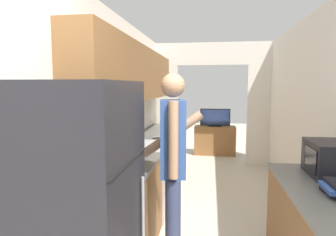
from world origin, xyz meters
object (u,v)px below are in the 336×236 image
Objects in this scene: microwave at (329,159)px; person at (173,168)px; range_oven at (145,178)px; knife at (157,138)px; refrigerator at (76,219)px; television at (215,118)px; tv_cabinet at (215,140)px.

person is at bearing -172.62° from microwave.
person reaches higher than microwave.
range_oven reaches higher than knife.
refrigerator reaches higher than television.
knife is (0.07, 0.51, 0.44)m from range_oven.
television is at bearing 80.57° from refrigerator.
tv_cabinet is 3.09m from knife.
tv_cabinet is 3.46× the size of knife.
tv_cabinet is 0.54m from television.
television is at bearing 114.46° from knife.
tv_cabinet is (-0.89, 4.49, -0.69)m from microwave.
person is 6.27× the size of knife.
range_oven reaches higher than tv_cabinet.
television reaches higher than knife.
microwave is 4.63m from tv_cabinet.
refrigerator is 0.96× the size of person.
range_oven is at bearing -105.27° from tv_cabinet.
range_oven is 0.59× the size of person.
person is at bearing -95.07° from television.
television is at bearing -13.97° from person.
microwave is at bearing -78.66° from television.
knife is (0.03, 2.55, 0.06)m from refrigerator.
range_oven is at bearing -105.46° from television.
microwave is at bearing -0.56° from knife.
person is 4.71m from tv_cabinet.
range_oven is at bearing 149.72° from microwave.
knife is at bearing -106.58° from tv_cabinet.
microwave is 0.48× the size of tv_cabinet.
knife is at bearing 5.82° from person.
refrigerator is 2.05m from microwave.
microwave is at bearing -91.52° from person.
knife is at bearing 89.26° from refrigerator.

